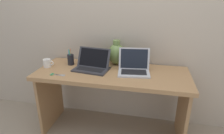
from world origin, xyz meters
name	(u,v)px	position (x,y,z in m)	size (l,w,h in m)	color
ground_plane	(112,130)	(0.00, 0.00, 0.00)	(6.00, 6.00, 0.00)	gray
back_wall	(118,17)	(0.00, 0.33, 1.20)	(4.40, 0.04, 2.40)	#BCAD99
desk	(112,85)	(0.00, 0.00, 0.57)	(1.51, 0.58, 0.72)	#AD7F51
laptop_left	(92,64)	(-0.21, 0.03, 0.77)	(0.37, 0.27, 0.20)	#333338
laptop_right	(134,66)	(0.21, 0.04, 0.78)	(0.33, 0.26, 0.23)	silver
green_vase	(116,54)	(0.00, 0.23, 0.83)	(0.18, 0.18, 0.26)	#75934C
coffee_mug	(47,63)	(-0.69, -0.01, 0.76)	(0.11, 0.08, 0.09)	white
pen_cup	(71,59)	(-0.48, 0.10, 0.77)	(0.07, 0.07, 0.17)	black
scissors	(55,75)	(-0.52, -0.19, 0.72)	(0.15, 0.05, 0.01)	#B7B7BC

